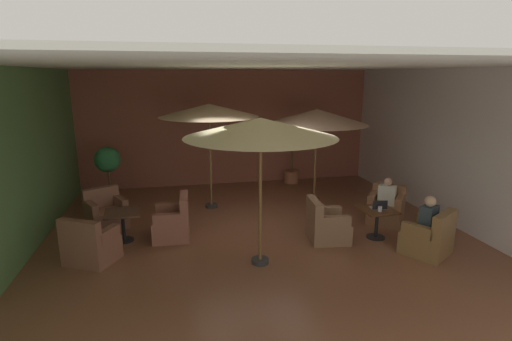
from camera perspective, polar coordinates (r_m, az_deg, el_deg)
ground_plane at (r=8.38m, az=0.67°, el=-9.94°), size 9.06×9.18×0.02m
wall_back_brick at (r=12.26m, az=-4.04°, el=6.17°), size 9.06×0.08×3.51m
wall_left_accent at (r=8.14m, az=-31.84°, el=0.31°), size 0.08×9.18×3.51m
wall_right_plain at (r=9.85m, az=27.15°, el=2.85°), size 0.08×9.18×3.51m
ceiling_slab at (r=7.68m, az=0.74°, el=15.10°), size 9.06×9.18×0.06m
cafe_table_front_left at (r=8.63m, az=17.22°, el=-6.37°), size 0.69×0.69×0.63m
armchair_front_left_north at (r=8.32m, az=10.17°, el=-7.88°), size 0.86×0.83×0.89m
armchair_front_left_east at (r=8.27m, az=23.83°, el=-8.98°), size 1.08×1.07×0.90m
armchair_front_left_south at (r=9.69m, az=18.40°, el=-5.25°), size 1.08×1.08×0.84m
cafe_table_front_right at (r=8.55m, az=-18.82°, el=-6.64°), size 0.74×0.74×0.63m
armchair_front_right_north at (r=8.48m, az=-11.95°, el=-7.43°), size 0.78×0.84×0.93m
armchair_front_right_east at (r=9.50m, az=-21.00°, el=-5.84°), size 1.04×1.02×0.87m
armchair_front_right_south at (r=7.87m, az=-22.98°, el=-10.02°), size 1.05×1.01×0.90m
patio_umbrella_tall_red at (r=9.82m, az=-6.88°, el=8.61°), size 2.49×2.49×2.67m
patio_umbrella_center_beige at (r=10.42m, az=8.84°, el=7.70°), size 2.67×2.67×2.50m
patio_umbrella_near_wall at (r=6.64m, az=0.65°, el=6.16°), size 2.63×2.63×2.66m
potted_tree_left_corner at (r=12.35m, az=5.29°, el=4.13°), size 0.67×0.67×1.93m
potted_tree_mid_left at (r=10.98m, az=-20.73°, el=0.53°), size 0.67×0.67×1.54m
patron_blue_shirt at (r=8.13m, az=23.83°, el=-6.08°), size 0.43×0.39×0.71m
patron_by_window at (r=9.54m, az=18.53°, el=-3.13°), size 0.44×0.42×0.64m
iced_drink_cup at (r=8.43m, az=17.59°, el=-5.36°), size 0.08×0.08×0.11m
open_laptop at (r=8.58m, az=17.44°, el=-5.03°), size 0.34×0.27×0.20m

